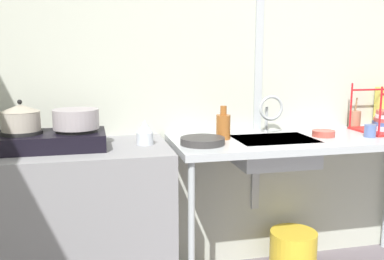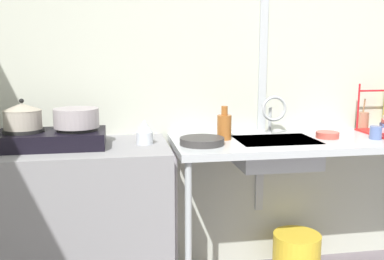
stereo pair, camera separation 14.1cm
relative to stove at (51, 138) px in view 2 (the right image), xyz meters
The scene contains 16 objects.
wall_back 1.40m from the stove, 14.74° to the left, with size 4.97×0.10×2.44m, color beige.
wall_metal_strip 1.35m from the stove, 13.02° to the left, with size 0.05×0.01×1.95m, color #B5BBBF.
counter_concrete 0.50m from the stove, behind, with size 1.28×0.60×0.90m, color gray.
counter_sink 1.48m from the stove, ahead, with size 1.64×0.60×0.90m.
stove is the anchor object (origin of this frame).
pot_on_left_burner 0.18m from the stove, behind, with size 0.19×0.19×0.16m.
pot_on_right_burner 0.17m from the stove, ahead, with size 0.24×0.24×0.10m.
percolator 0.50m from the stove, ahead, with size 0.09×0.09×0.14m.
sink_basin 1.26m from the stove, ahead, with size 0.46×0.34×0.16m, color #B5BBBF.
faucet 1.30m from the stove, ahead, with size 0.16×0.09×0.24m.
frying_pan 0.81m from the stove, ahead, with size 0.25×0.25×0.04m, color #343131.
cup_by_rack 1.83m from the stove, ahead, with size 0.07×0.07×0.08m, color #5367A0.
small_bowl_on_drainboard 1.57m from the stove, ahead, with size 0.14×0.14×0.04m, color #B94A3E.
bottle_by_sink 0.96m from the stove, ahead, with size 0.08×0.08×0.20m.
utensil_jar 1.96m from the stove, ahead, with size 0.08×0.08×0.20m.
bucket_on_floor 1.67m from the stove, ahead, with size 0.30×0.30×0.27m, color gold.
Camera 2 is at (-0.98, -0.80, 1.40)m, focal length 40.75 mm.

